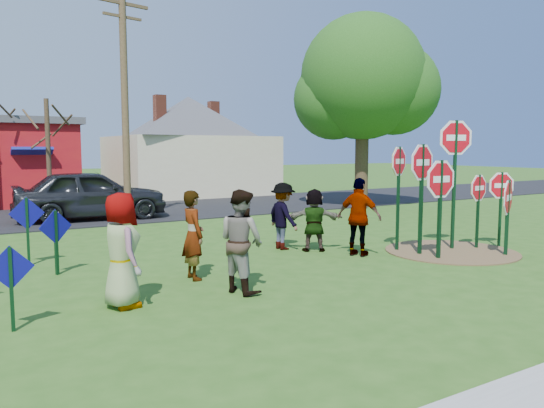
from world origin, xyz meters
The scene contains 24 objects.
ground centered at (0.00, 0.00, 0.00)m, with size 120.00×120.00×0.00m, color #2C5618.
road centered at (0.00, 11.50, 0.02)m, with size 120.00×7.50×0.04m, color black.
dirt_patch centered at (4.50, -1.00, 0.01)m, with size 3.20×3.20×0.03m, color brown.
cream_house centered at (5.50, 18.00, 2.92)m, with size 9.40×9.40×6.50m.
stop_sign_a centered at (3.57, -1.41, 1.67)m, with size 1.20×0.08×2.45m.
stop_sign_b centered at (3.47, -0.18, 1.99)m, with size 0.94×0.35×2.74m.
stop_sign_c centered at (4.80, -0.77, 2.41)m, with size 1.11×0.45×3.41m.
stop_sign_d centered at (5.41, -1.04, 1.42)m, with size 0.93×0.13×2.02m.
stop_sign_e centered at (5.23, -1.99, 1.29)m, with size 1.06×0.48×1.97m.
stop_sign_f centered at (6.10, -1.19, 1.46)m, with size 0.87×0.38×2.08m.
stop_sign_g centered at (3.56, -0.84, 1.96)m, with size 1.18×0.22×2.82m.
blue_diamond_a centered at (-5.36, -1.65, 0.75)m, with size 0.62×0.06×1.22m.
blue_diamond_c centered at (-4.24, 1.59, 0.82)m, with size 0.67×0.26×1.34m.
blue_diamond_d centered at (-4.62, 2.80, 0.94)m, with size 0.72×0.08×1.51m.
person_a centered at (-3.73, -1.31, 0.93)m, with size 0.91×0.59×1.86m, color #46558D.
person_b centered at (-2.02, -0.21, 0.88)m, with size 0.64×0.42×1.75m, color #236E66.
person_c centered at (-1.65, -1.50, 0.92)m, with size 0.89×0.70×1.84m, color #994E3F.
person_d centered at (1.16, 1.51, 0.85)m, with size 1.10×0.63×1.70m, color #2E2E32.
person_e centered at (2.23, -0.17, 0.93)m, with size 1.09×0.46×1.86m, color #552D5F.
person_f centered at (1.68, 0.89, 0.78)m, with size 1.45×0.46×1.57m, color #1C5738.
suv centered at (-1.72, 9.71, 0.93)m, with size 2.10×5.22×1.78m, color #303035.
utility_pole centered at (-0.68, 8.78, 4.21)m, with size 1.93×0.54×7.99m.
leafy_tree centered at (9.17, 7.59, 5.25)m, with size 5.73×5.23×8.15m.
bare_tree_extra centered at (-2.68, 12.34, 2.88)m, with size 1.80×1.80×4.46m.
Camera 1 is at (-6.03, -9.70, 2.55)m, focal length 35.00 mm.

